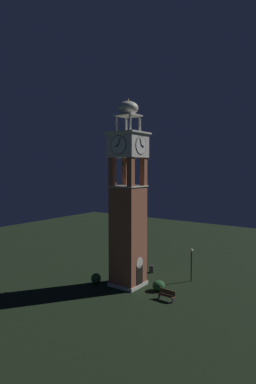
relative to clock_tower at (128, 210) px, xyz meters
name	(u,v)px	position (x,y,z in m)	size (l,w,h in m)	color
ground	(128,285)	(0.00, 0.00, -7.73)	(80.00, 80.00, 0.00)	black
clock_tower	(128,210)	(0.00, 0.00, 0.00)	(3.38, 3.38, 18.62)	#93543D
park_bench	(167,295)	(-1.07, -5.06, -7.25)	(0.54, 1.63, 0.95)	brown
lamp_post	(191,258)	(4.74, -4.76, -5.29)	(0.36, 0.36, 3.47)	black
trash_bin	(152,269)	(4.80, 0.13, -7.33)	(0.52, 0.52, 0.80)	#2D2D33
shrub_near_entry	(96,278)	(-1.57, 2.93, -7.19)	(1.02, 1.02, 1.08)	#28562D
shrub_left_of_tower	(159,286)	(0.51, -3.29, -7.24)	(1.23, 1.23, 0.99)	#28562D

